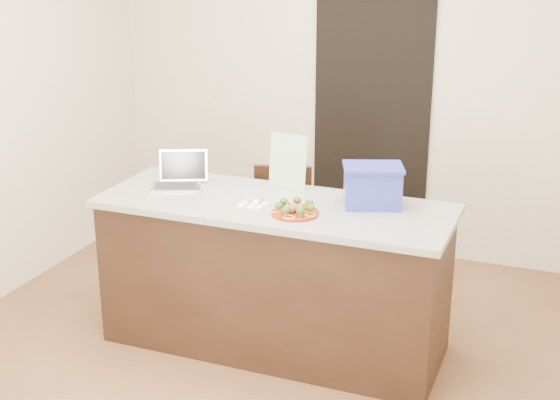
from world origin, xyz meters
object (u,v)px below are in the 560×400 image
at_px(plate, 295,212).
at_px(laptop, 180,176).
at_px(chair, 278,223).
at_px(napkin, 253,204).
at_px(blue_box, 373,186).
at_px(island, 274,275).
at_px(yogurt_bottle, 288,209).

xyz_separation_m(plate, laptop, (-0.84, 0.23, 0.05)).
xyz_separation_m(laptop, chair, (0.40, 0.61, -0.47)).
distance_m(napkin, blue_box, 0.69).
height_order(island, yogurt_bottle, yogurt_bottle).
bearing_deg(plate, blue_box, 39.37).
bearing_deg(plate, island, 142.33).
xyz_separation_m(plate, chair, (-0.44, 0.85, -0.42)).
height_order(blue_box, chair, blue_box).
distance_m(island, laptop, 0.84).
bearing_deg(plate, laptop, 164.65).
relative_size(island, yogurt_bottle, 29.71).
bearing_deg(chair, yogurt_bottle, -79.32).
xyz_separation_m(plate, yogurt_bottle, (-0.04, -0.01, 0.02)).
distance_m(plate, yogurt_bottle, 0.04).
bearing_deg(blue_box, napkin, 179.82).
xyz_separation_m(laptop, blue_box, (1.20, 0.06, 0.06)).
bearing_deg(napkin, island, 39.75).
distance_m(blue_box, chair, 1.11).
bearing_deg(blue_box, yogurt_bottle, -162.56).
bearing_deg(blue_box, chair, 124.95).
distance_m(yogurt_bottle, blue_box, 0.51).
xyz_separation_m(island, plate, (0.18, -0.14, 0.47)).
relative_size(plate, yogurt_bottle, 3.84).
bearing_deg(laptop, napkin, -41.05).
height_order(napkin, yogurt_bottle, yogurt_bottle).
bearing_deg(island, blue_box, 15.85).
bearing_deg(island, napkin, -140.25).
relative_size(napkin, blue_box, 0.37).
bearing_deg(yogurt_bottle, napkin, 163.49).
distance_m(napkin, laptop, 0.59).
bearing_deg(plate, yogurt_bottle, -160.26).
bearing_deg(chair, island, -84.28).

